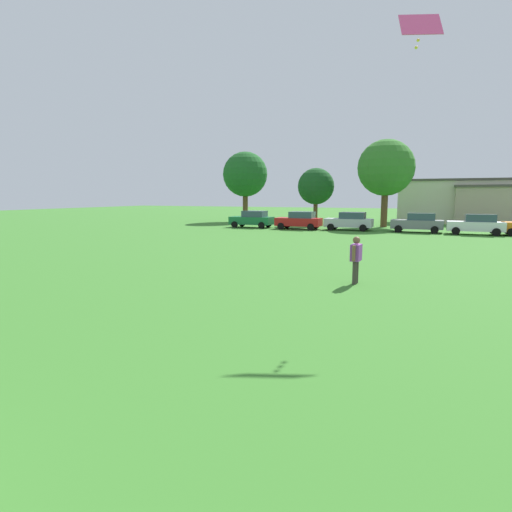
% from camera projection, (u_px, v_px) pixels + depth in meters
% --- Properties ---
extents(ground_plane, '(160.00, 160.00, 0.00)m').
position_uv_depth(ground_plane, '(343.00, 240.00, 30.40)').
color(ground_plane, '#387528').
extents(adult_bystander, '(0.36, 0.83, 1.74)m').
position_uv_depth(adult_bystander, '(356.00, 256.00, 15.37)').
color(adult_bystander, '#3F3833').
rests_on(adult_bystander, ground).
extents(kite, '(1.42, 0.99, 1.15)m').
position_uv_depth(kite, '(420.00, 26.00, 13.53)').
color(kite, '#F24C8C').
extents(parked_car_green_0, '(4.30, 2.02, 1.68)m').
position_uv_depth(parked_car_green_0, '(252.00, 219.00, 42.45)').
color(parked_car_green_0, '#196B38').
rests_on(parked_car_green_0, ground).
extents(parked_car_red_1, '(4.30, 2.02, 1.68)m').
position_uv_depth(parked_car_red_1, '(299.00, 220.00, 40.30)').
color(parked_car_red_1, red).
rests_on(parked_car_red_1, ground).
extents(parked_car_silver_2, '(4.30, 2.02, 1.68)m').
position_uv_depth(parked_car_silver_2, '(350.00, 221.00, 39.02)').
color(parked_car_silver_2, silver).
rests_on(parked_car_silver_2, ground).
extents(parked_car_gray_3, '(4.30, 2.02, 1.68)m').
position_uv_depth(parked_car_gray_3, '(418.00, 223.00, 36.95)').
color(parked_car_gray_3, slate).
rests_on(parked_car_gray_3, ground).
extents(parked_car_white_4, '(4.30, 2.02, 1.68)m').
position_uv_depth(parked_car_white_4, '(476.00, 224.00, 34.72)').
color(parked_car_white_4, white).
rests_on(parked_car_white_4, ground).
extents(tree_far_left, '(5.47, 5.47, 8.52)m').
position_uv_depth(tree_far_left, '(245.00, 175.00, 51.81)').
color(tree_far_left, brown).
rests_on(tree_far_left, ground).
extents(tree_center, '(3.97, 3.97, 6.19)m').
position_uv_depth(tree_center, '(316.00, 187.00, 46.28)').
color(tree_center, brown).
rests_on(tree_center, ground).
extents(tree_far_right, '(5.66, 5.66, 8.81)m').
position_uv_depth(tree_far_right, '(386.00, 168.00, 42.58)').
color(tree_far_right, brown).
rests_on(tree_far_right, ground).
extents(house_left, '(9.57, 8.40, 4.34)m').
position_uv_depth(house_left, '(498.00, 205.00, 47.79)').
color(house_left, tan).
rests_on(house_left, ground).
extents(house_right, '(13.85, 6.66, 5.07)m').
position_uv_depth(house_right, '(460.00, 201.00, 49.28)').
color(house_right, beige).
rests_on(house_right, ground).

